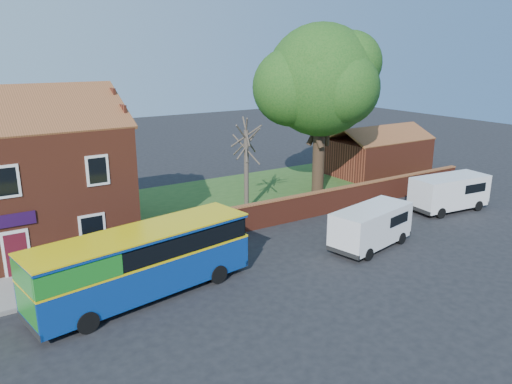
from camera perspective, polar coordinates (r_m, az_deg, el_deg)
ground at (r=21.42m, az=-3.08°, el=-12.56°), size 120.00×120.00×0.00m
pavement at (r=24.49m, az=-24.81°, el=-10.13°), size 18.00×3.50×0.12m
kerb at (r=22.91m, az=-24.15°, el=-11.84°), size 18.00×0.15×0.14m
grass_strip at (r=38.24m, az=4.23°, el=0.41°), size 26.00×12.00×0.04m
boundary_wall at (r=33.61m, az=10.38°, el=-0.59°), size 22.00×0.38×1.60m
outbuilding at (r=43.74m, az=13.79°, el=4.10°), size 8.20×5.06×4.17m
bus at (r=21.63m, az=-13.48°, el=-7.76°), size 9.96×4.03×2.95m
van_near at (r=27.27m, az=13.02°, el=-3.73°), size 5.31×2.98×2.20m
van_far at (r=35.04m, az=21.23°, el=0.06°), size 5.44×2.61×2.31m
large_tree at (r=36.33m, az=7.34°, el=12.18°), size 9.93×7.85×12.11m
bare_tree at (r=32.09m, az=-1.11°, el=2.94°), size 2.20×2.62×5.86m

